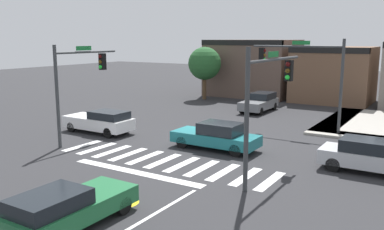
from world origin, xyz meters
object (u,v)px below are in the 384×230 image
object	(u,v)px
car_gray	(260,102)
traffic_signal_southeast	(269,88)
car_white	(101,121)
car_green	(67,207)
car_silver	(372,156)
traffic_signal_northeast	(305,68)
traffic_signal_southwest	(79,75)
car_teal	(217,136)
roadside_tree	(205,64)

from	to	relation	value
car_gray	traffic_signal_southeast	bearing A→B (deg)	23.73
car_white	car_green	size ratio (longest dim) A/B	1.06
car_white	car_silver	size ratio (longest dim) A/B	1.03
car_silver	traffic_signal_northeast	bearing A→B (deg)	-52.19
car_gray	car_silver	bearing A→B (deg)	40.74
traffic_signal_northeast	car_green	world-z (taller)	traffic_signal_northeast
traffic_signal_southeast	traffic_signal_southwest	bearing A→B (deg)	89.45
traffic_signal_northeast	car_gray	size ratio (longest dim) A/B	1.36
traffic_signal_northeast	car_teal	size ratio (longest dim) A/B	1.24
car_gray	car_teal	distance (m)	12.19
traffic_signal_southeast	car_white	distance (m)	12.26
car_gray	roadside_tree	bearing A→B (deg)	-115.64
roadside_tree	traffic_signal_southwest	bearing A→B (deg)	-82.21
traffic_signal_southwest	roadside_tree	world-z (taller)	traffic_signal_southwest
car_gray	roadside_tree	distance (m)	8.24
car_green	car_silver	size ratio (longest dim) A/B	0.97
car_teal	roadside_tree	xyz separation A→B (m)	(-9.64, 15.29, 2.67)
traffic_signal_northeast	car_silver	distance (m)	8.88
traffic_signal_southwest	roadside_tree	distance (m)	18.02
traffic_signal_southwest	car_silver	xyz separation A→B (m)	(14.71, 2.72, -2.99)
car_white	car_gray	size ratio (longest dim) A/B	1.07
traffic_signal_southeast	car_green	bearing A→B (deg)	157.32
car_white	car_silver	bearing A→B (deg)	-177.88
car_white	car_gray	xyz separation A→B (m)	(5.27, 12.31, 0.01)
car_teal	car_silver	distance (m)	7.52
traffic_signal_northeast	car_teal	distance (m)	7.84
traffic_signal_northeast	car_teal	world-z (taller)	traffic_signal_northeast
traffic_signal_southwest	car_silver	bearing A→B (deg)	-79.51
car_teal	car_silver	xyz separation A→B (m)	(7.52, 0.17, 0.02)
car_gray	car_white	bearing A→B (deg)	-23.16
traffic_signal_southwest	car_gray	bearing A→B (deg)	-17.63
traffic_signal_southeast	roadside_tree	xyz separation A→B (m)	(-13.45, 17.95, -0.34)
traffic_signal_southwest	car_teal	size ratio (longest dim) A/B	1.18
car_white	car_silver	distance (m)	15.39
car_green	traffic_signal_northeast	bearing A→B (deg)	-6.30
car_white	car_teal	bearing A→B (deg)	-177.07
car_white	car_teal	xyz separation A→B (m)	(7.86, 0.40, -0.01)
traffic_signal_southeast	car_white	size ratio (longest dim) A/B	1.25
traffic_signal_southwest	car_gray	world-z (taller)	traffic_signal_southwest
car_teal	car_silver	world-z (taller)	car_silver
traffic_signal_northeast	traffic_signal_southeast	bearing A→B (deg)	98.30
traffic_signal_southeast	car_teal	world-z (taller)	traffic_signal_southeast
car_green	car_silver	bearing A→B (deg)	-33.24
traffic_signal_northeast	car_white	bearing A→B (deg)	34.60
traffic_signal_southeast	roadside_tree	size ratio (longest dim) A/B	1.14
traffic_signal_northeast	roadside_tree	xyz separation A→B (m)	(-12.08, 8.58, -0.58)
car_gray	traffic_signal_southwest	bearing A→B (deg)	-17.63
car_green	car_teal	bearing A→B (deg)	2.98
car_gray	car_silver	xyz separation A→B (m)	(10.11, -11.74, 0.00)
traffic_signal_southwest	car_teal	bearing A→B (deg)	-70.44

